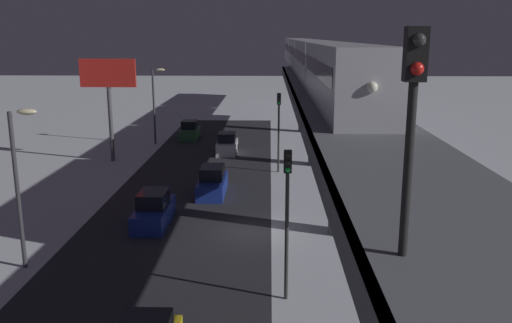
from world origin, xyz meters
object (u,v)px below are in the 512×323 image
Objects in this scene: sedan_blue at (212,183)px; traffic_light_mid at (279,121)px; sedan_white at (227,145)px; commercial_billboard at (108,83)px; subway_train at (308,55)px; traffic_light_near at (287,204)px; rail_signal at (412,104)px; sedan_blue_2 at (154,211)px; sedan_green at (190,131)px.

sedan_blue is 0.74× the size of traffic_light_mid.
sedan_white is 0.46× the size of commercial_billboard.
sedan_blue is 15.27m from commercial_billboard.
subway_train reaches higher than traffic_light_near.
rail_signal is 0.62× the size of traffic_light_near.
traffic_light_mid reaches higher than sedan_blue_2.
rail_signal is 12.99m from traffic_light_near.
subway_train is at bearing -145.64° from commercial_billboard.
rail_signal reaches higher than sedan_blue.
sedan_green is 0.63× the size of traffic_light_near.
subway_train reaches higher than sedan_blue_2.
commercial_billboard is (7.09, -16.18, 6.03)m from sedan_blue_2.
sedan_green is 0.86× the size of sedan_blue_2.
traffic_light_near is 1.00× the size of traffic_light_mid.
traffic_light_mid is (-4.70, -6.27, 3.40)m from sedan_blue.
rail_signal is 24.36m from sedan_blue_2.
traffic_light_mid is (3.29, 15.90, -4.55)m from subway_train.
traffic_light_near reaches higher than sedan_blue.
rail_signal is at bearing 92.88° from traffic_light_mid.
sedan_green is 0.63× the size of traffic_light_mid.
traffic_light_mid is at bearing -90.00° from traffic_light_near.
subway_train is 24.87m from sedan_blue.
sedan_blue is 0.53× the size of commercial_billboard.
subway_train is 16.86m from traffic_light_mid.
sedan_blue is 6.84m from sedan_blue_2.
sedan_blue is (7.99, 22.17, -7.95)m from subway_train.
sedan_green is (4.60, -7.22, 0.01)m from sedan_white.
traffic_light_near is at bearing 129.53° from sedan_blue_2.
sedan_green is 26.80m from sedan_blue_2.
sedan_green and sedan_blue_2 have the same top height.
sedan_white and sedan_blue_2 have the same top height.
sedan_white is 19.72m from sedan_blue_2.
traffic_light_near is 21.59m from traffic_light_mid.
subway_train is 15.64× the size of sedan_blue.
sedan_green is at bearing 122.52° from sedan_white.
rail_signal is at bearing 113.86° from sedan_blue_2.
rail_signal is (1.62, 49.15, 0.95)m from subway_train.
subway_train is at bearing 48.02° from sedan_white.
subway_train is 8.32× the size of commercial_billboard.
sedan_blue is (6.37, -26.98, -8.90)m from rail_signal.
commercial_billboard is (14.59, -25.26, 2.63)m from traffic_light_near.
sedan_white is (6.37, -40.27, -8.91)m from rail_signal.
sedan_blue is at bearing -114.18° from sedan_blue_2.
sedan_green is at bearing -86.15° from sedan_blue_2.
commercial_billboard is at bearing -66.22° from rail_signal.
traffic_light_mid reaches higher than sedan_blue.
traffic_light_near is at bearing 104.55° from sedan_green.
traffic_light_near is (-9.30, 35.83, 3.40)m from sedan_green.
subway_train is 14.98m from sedan_green.
rail_signal is at bearing -76.71° from sedan_blue.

